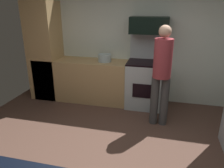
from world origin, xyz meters
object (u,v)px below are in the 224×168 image
at_px(oven_range, 146,82).
at_px(person_cook, 162,72).
at_px(stock_pot, 105,58).
at_px(microwave, 149,25).

bearing_deg(oven_range, person_cook, -66.42).
bearing_deg(stock_pot, microwave, 5.23).
distance_m(oven_range, microwave, 1.14).
relative_size(oven_range, stock_pot, 5.35).
relative_size(microwave, stock_pot, 2.66).
relative_size(microwave, person_cook, 0.43).
height_order(microwave, stock_pot, microwave).
distance_m(person_cook, stock_pot, 1.38).
height_order(oven_range, microwave, microwave).
xyz_separation_m(person_cook, stock_pot, (-1.18, 0.71, 0.01)).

